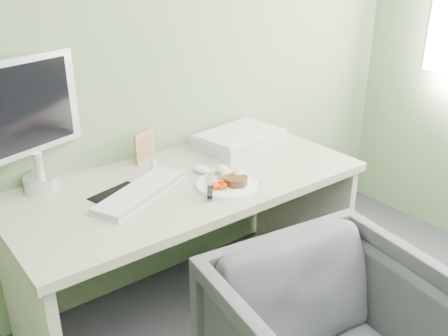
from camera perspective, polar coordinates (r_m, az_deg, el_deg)
wall_back at (r=2.39m, az=-9.93°, el=15.43°), size 3.50×0.00×3.50m
desk at (r=2.34m, az=-4.17°, el=-5.38°), size 1.60×0.75×0.73m
plate at (r=2.18m, az=0.29°, el=-1.93°), size 0.27×0.27×0.01m
steak at (r=2.17m, az=1.36°, el=-1.43°), size 0.13×0.13×0.03m
potato_pile at (r=2.22m, az=0.27°, el=-0.36°), size 0.14×0.11×0.06m
carrot_heap at (r=2.12m, az=-0.54°, el=-1.91°), size 0.06×0.05×0.04m
steak_knife at (r=2.11m, az=-1.62°, el=-2.33°), size 0.16×0.21×0.02m
mousepad at (r=2.14m, az=-11.49°, el=-3.18°), size 0.26×0.24×0.00m
keyboard at (r=2.13m, az=-9.53°, el=-2.62°), size 0.49×0.33×0.02m
computer_mouse at (r=2.31m, az=-2.63°, el=-0.15°), size 0.08×0.11×0.03m
photo_frame at (r=2.43m, az=-9.08°, el=2.38°), size 0.12×0.05×0.15m
eyedrop_bottle at (r=2.35m, az=-8.06°, el=0.49°), size 0.03×0.03×0.08m
scanner at (r=2.62m, az=1.72°, el=3.26°), size 0.47×0.35×0.07m
monitor at (r=2.20m, az=-21.36°, el=5.41°), size 0.46×0.19×0.57m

